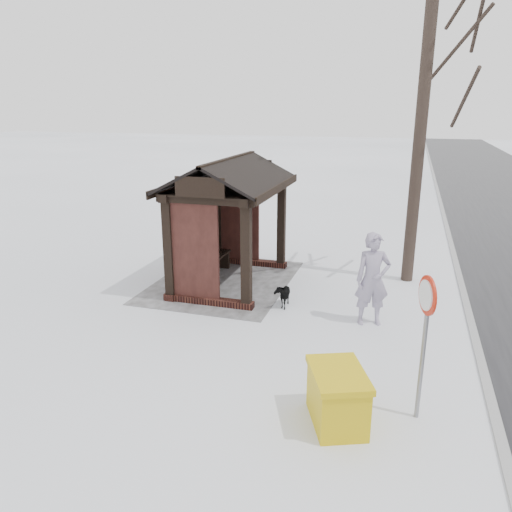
{
  "coord_description": "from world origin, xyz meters",
  "views": [
    {
      "loc": [
        11.05,
        4.04,
        4.26
      ],
      "look_at": [
        0.48,
        0.8,
        0.9
      ],
      "focal_mm": 35.0,
      "sensor_mm": 36.0,
      "label": 1
    }
  ],
  "objects": [
    {
      "name": "road_sign",
      "position": [
        4.51,
        4.41,
        1.55
      ],
      "size": [
        0.52,
        0.22,
        2.12
      ],
      "rotation": [
        0.0,
        0.0,
        0.36
      ],
      "color": "gray",
      "rests_on": "ground"
    },
    {
      "name": "tree_near",
      "position": [
        -1.5,
        4.2,
        6.16
      ],
      "size": [
        3.42,
        3.42,
        9.03
      ],
      "color": "black",
      "rests_on": "ground"
    },
    {
      "name": "kerb",
      "position": [
        0.0,
        5.5,
        0.01
      ],
      "size": [
        120.0,
        0.15,
        0.06
      ],
      "primitive_type": "cube",
      "color": "gray",
      "rests_on": "ground"
    },
    {
      "name": "grit_bin",
      "position": [
        4.98,
        3.35,
        0.41
      ],
      "size": [
        1.24,
        1.06,
        0.8
      ],
      "rotation": [
        0.0,
        0.0,
        0.39
      ],
      "color": "#C4A50B",
      "rests_on": "ground"
    },
    {
      "name": "trampled_patch",
      "position": [
        0.0,
        -0.2,
        0.01
      ],
      "size": [
        4.2,
        3.2,
        0.02
      ],
      "primitive_type": "cube",
      "color": "#929297",
      "rests_on": "ground"
    },
    {
      "name": "ground",
      "position": [
        0.0,
        0.0,
        0.0
      ],
      "size": [
        120.0,
        120.0,
        0.0
      ],
      "primitive_type": "plane",
      "color": "white",
      "rests_on": "ground"
    },
    {
      "name": "pedestrian",
      "position": [
        1.46,
        3.52,
        0.95
      ],
      "size": [
        0.64,
        0.8,
        1.89
      ],
      "primitive_type": "imported",
      "rotation": [
        0.0,
        0.0,
        1.88
      ],
      "color": "#968CA5",
      "rests_on": "ground"
    },
    {
      "name": "dog",
      "position": [
        1.1,
        1.6,
        0.27
      ],
      "size": [
        0.68,
        0.36,
        0.55
      ],
      "primitive_type": "imported",
      "rotation": [
        0.0,
        0.0,
        1.67
      ],
      "color": "black",
      "rests_on": "ground"
    },
    {
      "name": "bus_shelter",
      "position": [
        0.0,
        -0.16,
        2.17
      ],
      "size": [
        3.6,
        2.4,
        3.09
      ],
      "color": "#321612",
      "rests_on": "ground"
    }
  ]
}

